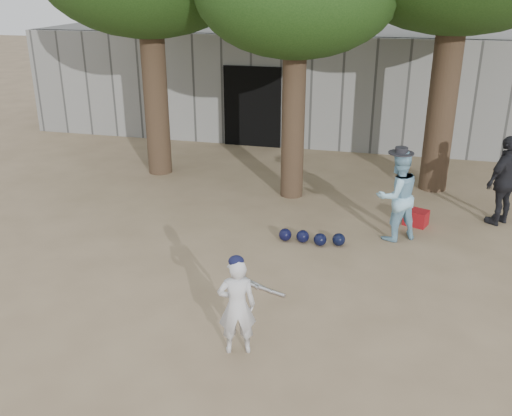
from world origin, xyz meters
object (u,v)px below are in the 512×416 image
(boy_player, at_px, (237,306))
(red_bag, at_px, (416,218))
(spectator_blue, at_px, (397,196))
(spectator_dark, at_px, (505,181))

(boy_player, relative_size, red_bag, 3.11)
(spectator_blue, xyz_separation_m, spectator_dark, (1.96, 1.20, 0.04))
(spectator_dark, distance_m, red_bag, 1.78)
(boy_player, xyz_separation_m, spectator_blue, (1.84, 3.94, 0.17))
(red_bag, bearing_deg, spectator_dark, 17.22)
(spectator_dark, xyz_separation_m, red_bag, (-1.56, -0.48, -0.72))
(spectator_blue, distance_m, spectator_dark, 2.30)
(boy_player, bearing_deg, spectator_dark, -144.94)
(spectator_dark, bearing_deg, boy_player, 6.79)
(spectator_blue, distance_m, red_bag, 1.06)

